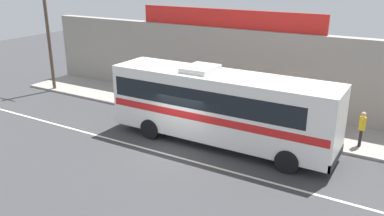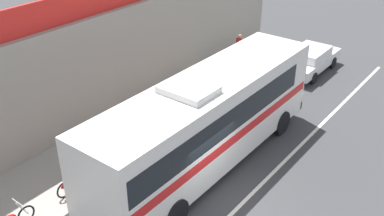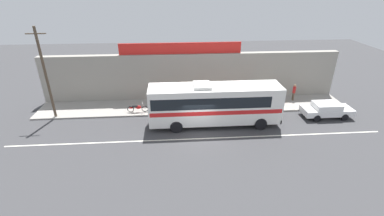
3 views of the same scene
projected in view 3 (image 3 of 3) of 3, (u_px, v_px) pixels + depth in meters
name	position (u px, v px, depth m)	size (l,w,h in m)	color
ground_plane	(199.00, 134.00, 22.40)	(70.00, 70.00, 0.00)	#3A3A3D
sidewalk_slab	(194.00, 106.00, 27.03)	(30.00, 3.60, 0.14)	gray
storefront_facade	(192.00, 77.00, 27.94)	(30.00, 0.70, 4.80)	gray
storefront_billboard	(181.00, 48.00, 26.58)	(12.01, 0.12, 1.10)	red
road_center_stripe	(200.00, 139.00, 21.68)	(30.00, 0.14, 0.01)	silver
intercity_bus	(214.00, 103.00, 22.94)	(11.10, 2.65, 3.78)	white
parked_car	(327.00, 109.00, 24.79)	(4.46, 1.86, 1.37)	silver
utility_pole	(45.00, 73.00, 23.05)	(1.60, 0.22, 8.04)	brown
motorcycle_blue	(167.00, 107.00, 25.67)	(1.83, 0.56, 0.94)	black
motorcycle_purple	(137.00, 108.00, 25.46)	(1.97, 0.56, 0.94)	black
pedestrian_far_right	(175.00, 98.00, 26.28)	(0.30, 0.48, 1.68)	navy
pedestrian_far_left	(271.00, 97.00, 26.36)	(0.30, 0.48, 1.73)	black
pedestrian_by_curb	(294.00, 91.00, 27.67)	(0.30, 0.48, 1.73)	brown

